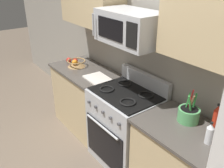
# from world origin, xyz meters

# --- Properties ---
(wall_back) EXTENTS (8.00, 0.10, 2.60)m
(wall_back) POSITION_xyz_m (0.00, 1.04, 1.30)
(wall_back) COLOR #9E998E
(wall_back) RESTS_ON ground
(counter_left) EXTENTS (1.01, 0.61, 0.91)m
(counter_left) POSITION_xyz_m (-0.89, 0.66, 0.46)
(counter_left) COLOR tan
(counter_left) RESTS_ON ground
(range_oven) EXTENTS (0.76, 0.65, 1.09)m
(range_oven) POSITION_xyz_m (-0.00, 0.66, 0.47)
(range_oven) COLOR #B2B5BA
(range_oven) RESTS_ON ground
(counter_right) EXTENTS (0.82, 0.61, 0.91)m
(counter_right) POSITION_xyz_m (0.80, 0.66, 0.46)
(counter_right) COLOR tan
(counter_right) RESTS_ON ground
(microwave) EXTENTS (0.70, 0.44, 0.32)m
(microwave) POSITION_xyz_m (-0.00, 0.69, 1.64)
(microwave) COLOR #B2B5BA
(upper_cabinets_right) EXTENTS (0.81, 0.34, 0.66)m
(upper_cabinets_right) POSITION_xyz_m (0.81, 0.82, 1.83)
(upper_cabinets_right) COLOR tan
(utensil_crock) EXTENTS (0.19, 0.19, 0.30)m
(utensil_crock) POSITION_xyz_m (0.74, 0.78, 0.98)
(utensil_crock) COLOR #59AD66
(utensil_crock) RESTS_ON counter_right
(fruit_basket) EXTENTS (0.26, 0.26, 0.11)m
(fruit_basket) POSITION_xyz_m (-1.05, 0.64, 0.96)
(fruit_basket) COLOR #9E7A4C
(fruit_basket) RESTS_ON counter_left
(apple_loose) EXTENTS (0.08, 0.08, 0.08)m
(apple_loose) POSITION_xyz_m (-1.25, 0.62, 0.95)
(apple_loose) COLOR red
(apple_loose) RESTS_ON counter_left
(cutting_board) EXTENTS (0.35, 0.28, 0.02)m
(cutting_board) POSITION_xyz_m (-0.52, 0.63, 0.92)
(cutting_board) COLOR silver
(cutting_board) RESTS_ON counter_left
(bottle_vinegar) EXTENTS (0.06, 0.06, 0.20)m
(bottle_vinegar) POSITION_xyz_m (1.03, 0.65, 1.00)
(bottle_vinegar) COLOR silver
(bottle_vinegar) RESTS_ON counter_right
(bottle_hot_sauce) EXTENTS (0.06, 0.06, 0.25)m
(bottle_hot_sauce) POSITION_xyz_m (0.96, 0.85, 1.03)
(bottle_hot_sauce) COLOR red
(bottle_hot_sauce) RESTS_ON counter_right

